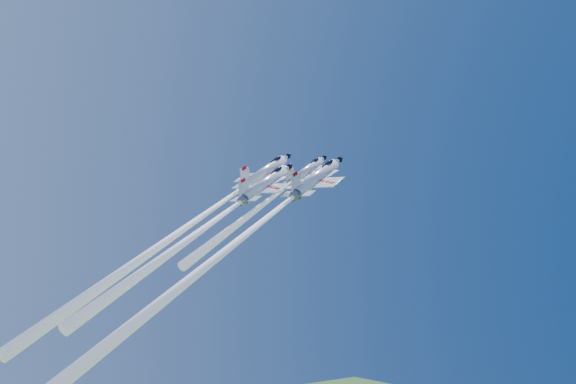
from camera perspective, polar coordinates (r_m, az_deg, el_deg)
jet_lead at (r=111.57m, az=-1.70°, el=-0.71°), size 33.02×13.02×29.17m
jet_left at (r=103.76m, az=-8.81°, el=-2.96°), size 47.94×18.10×44.74m
jet_right at (r=91.85m, az=-5.14°, el=-4.88°), size 52.58×19.70×50.09m
jet_slot at (r=99.33m, az=-7.18°, el=-3.00°), size 39.29×15.31×35.10m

